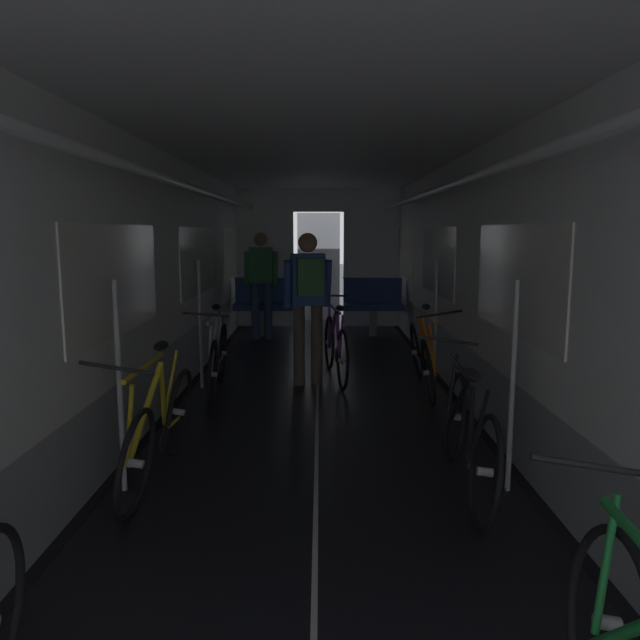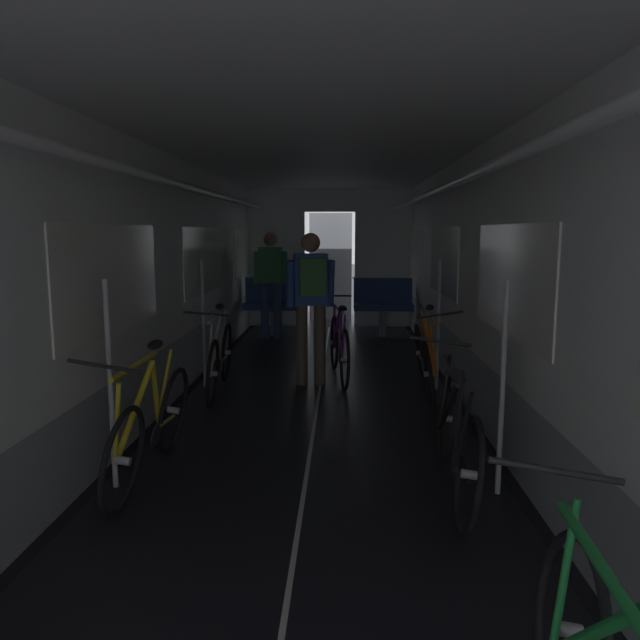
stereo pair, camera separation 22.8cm
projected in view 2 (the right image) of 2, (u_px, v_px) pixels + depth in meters
The scene contains 10 objects.
train_car_shell at pixel (315, 232), 5.16m from camera, with size 3.14×12.34×2.57m.
bench_seat_far_left at pixel (274, 301), 9.79m from camera, with size 0.98×0.51×0.95m.
bench_seat_far_right at pixel (383, 301), 9.72m from camera, with size 0.98×0.51×0.95m.
bicycle_silver at pixel (220, 357), 6.26m from camera, with size 0.44×1.69×0.95m.
bicycle_yellow at pixel (150, 425), 4.07m from camera, with size 0.44×1.69×0.96m.
bicycle_black at pixel (457, 436), 3.85m from camera, with size 0.44×1.69×0.95m.
bicycle_orange at pixel (425, 358), 6.25m from camera, with size 0.44×1.69×0.96m.
person_cyclist_aisle at pixel (311, 295), 6.49m from camera, with size 0.56×0.43×1.69m.
bicycle_purple_in_aisle at pixel (339, 347), 6.84m from camera, with size 0.44×1.68×0.94m.
person_standing_near_bench at pixel (271, 278), 9.35m from camera, with size 0.53×0.23×1.69m.
Camera 2 is at (0.25, -1.61, 1.69)m, focal length 33.27 mm.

